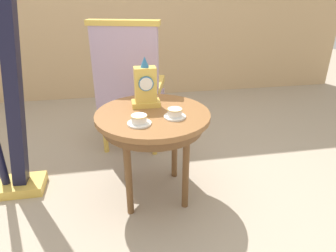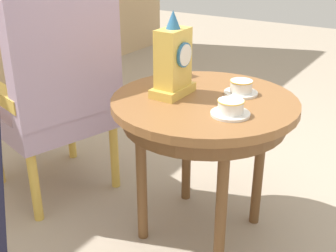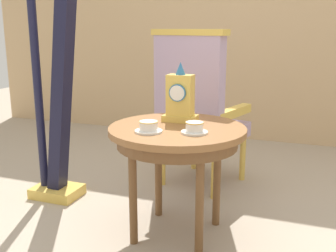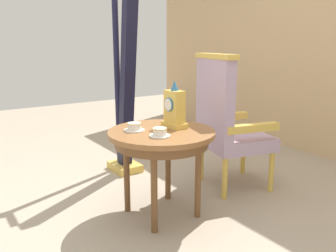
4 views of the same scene
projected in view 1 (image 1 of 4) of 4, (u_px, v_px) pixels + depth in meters
The scene contains 7 objects.
ground_plane at pixel (146, 195), 2.19m from camera, with size 10.00×10.00×0.00m, color tan.
side_table at pixel (153, 123), 1.98m from camera, with size 0.74×0.74×0.63m.
teacup_left at pixel (139, 120), 1.77m from camera, with size 0.14×0.14×0.06m.
teacup_right at pixel (175, 113), 1.86m from camera, with size 0.14×0.14×0.06m.
mantel_clock at pixel (145, 87), 2.00m from camera, with size 0.19×0.11×0.34m.
armchair at pixel (130, 86), 2.59m from camera, with size 0.66×0.65×1.14m.
harp at pixel (5, 92), 1.93m from camera, with size 0.40×0.24×1.85m.
Camera 1 is at (-0.16, -1.77, 1.37)m, focal length 32.33 mm.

